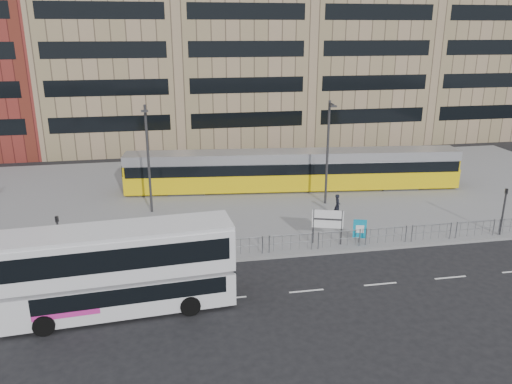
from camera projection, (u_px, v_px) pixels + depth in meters
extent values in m
plane|color=black|center=(254.00, 260.00, 28.76)|extent=(120.00, 120.00, 0.00)
cube|color=gray|center=(227.00, 195.00, 39.95)|extent=(64.00, 24.00, 0.15)
cube|color=gray|center=(254.00, 259.00, 28.78)|extent=(64.00, 0.25, 0.17)
cube|color=#91795E|center=(111.00, 45.00, 55.42)|extent=(14.00, 16.00, 22.00)
cube|color=#91795E|center=(236.00, 36.00, 57.52)|extent=(14.00, 16.00, 24.00)
cube|color=#91795E|center=(350.00, 48.00, 60.39)|extent=(14.00, 16.00, 21.00)
cube|color=#91795E|center=(457.00, 39.00, 62.49)|extent=(14.00, 16.00, 23.00)
cylinder|color=gray|center=(286.00, 235.00, 29.20)|extent=(32.00, 0.05, 0.05)
cylinder|color=gray|center=(286.00, 243.00, 29.35)|extent=(32.00, 0.04, 0.04)
cube|color=white|center=(287.00, 293.00, 25.19)|extent=(62.00, 0.12, 0.01)
cube|color=silver|center=(122.00, 292.00, 23.32)|extent=(10.58, 3.19, 1.61)
cube|color=silver|center=(118.00, 253.00, 22.70)|extent=(10.58, 3.19, 1.99)
cube|color=silver|center=(116.00, 232.00, 22.38)|extent=(10.57, 3.09, 0.28)
cube|color=black|center=(132.00, 283.00, 23.31)|extent=(8.69, 3.09, 0.81)
cube|color=black|center=(118.00, 249.00, 22.64)|extent=(10.02, 3.19, 1.04)
cube|color=#C7278D|center=(68.00, 299.00, 22.76)|extent=(3.02, 2.65, 0.47)
cylinder|color=black|center=(190.00, 306.00, 23.10)|extent=(0.97, 0.35, 0.95)
cylinder|color=black|center=(184.00, 282.00, 25.32)|extent=(0.97, 0.35, 0.95)
cylinder|color=black|center=(44.00, 325.00, 21.57)|extent=(0.97, 0.35, 0.95)
cylinder|color=black|center=(51.00, 298.00, 23.79)|extent=(0.97, 0.35, 0.95)
cube|color=#DDB90C|center=(293.00, 178.00, 40.87)|extent=(27.17, 5.38, 1.55)
cube|color=black|center=(293.00, 166.00, 40.54)|extent=(26.79, 5.38, 0.87)
cube|color=#B7B7BC|center=(294.00, 156.00, 40.29)|extent=(27.14, 5.18, 0.77)
cube|color=#DDB90C|center=(447.00, 168.00, 41.62)|extent=(1.38, 2.29, 2.51)
cube|color=#DDB90C|center=(133.00, 174.00, 39.73)|extent=(1.38, 2.29, 2.51)
cylinder|color=#2D2D30|center=(293.00, 170.00, 40.65)|extent=(2.53, 2.53, 2.90)
cube|color=#2D2D30|center=(396.00, 184.00, 41.72)|extent=(3.14, 2.72, 0.48)
cube|color=#2D2D30|center=(187.00, 188.00, 40.45)|extent=(3.14, 2.72, 0.48)
cylinder|color=#2D2D30|center=(313.00, 226.00, 30.41)|extent=(0.09, 0.09, 2.17)
cylinder|color=#2D2D30|center=(341.00, 228.00, 30.18)|extent=(0.09, 0.09, 2.17)
cube|color=white|center=(328.00, 219.00, 30.13)|extent=(1.82, 0.67, 1.13)
cylinder|color=#2D2D30|center=(359.00, 236.00, 30.66)|extent=(0.06, 0.06, 0.80)
cube|color=#0C89B0|center=(360.00, 229.00, 30.50)|extent=(0.79, 0.28, 1.20)
cube|color=white|center=(360.00, 229.00, 30.47)|extent=(0.48, 0.15, 0.50)
imported|color=black|center=(337.00, 206.00, 34.78)|extent=(0.49, 0.66, 1.65)
cylinder|color=#2D2D30|center=(60.00, 244.00, 26.90)|extent=(0.12, 0.12, 3.00)
imported|color=#2D2D30|center=(57.00, 225.00, 26.56)|extent=(0.19, 0.22, 1.00)
cylinder|color=#2D2D30|center=(503.00, 213.00, 31.48)|extent=(0.12, 0.12, 3.00)
imported|color=#2D2D30|center=(506.00, 196.00, 31.14)|extent=(0.22, 0.24, 1.00)
cylinder|color=#2D2D30|center=(148.00, 160.00, 34.80)|extent=(0.18, 0.18, 7.70)
cylinder|color=#2D2D30|center=(145.00, 108.00, 33.30)|extent=(0.14, 0.90, 0.14)
cube|color=#2D2D30|center=(145.00, 111.00, 32.91)|extent=(0.45, 0.20, 0.12)
cylinder|color=#2D2D30|center=(327.00, 153.00, 36.53)|extent=(0.18, 0.18, 7.74)
cylinder|color=#2D2D30|center=(331.00, 104.00, 35.02)|extent=(0.14, 0.90, 0.14)
cube|color=#2D2D30|center=(334.00, 106.00, 34.63)|extent=(0.45, 0.20, 0.12)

